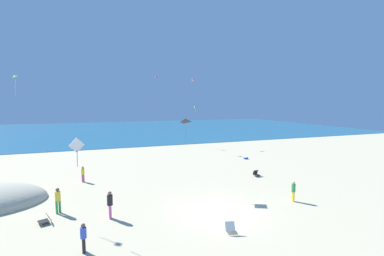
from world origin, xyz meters
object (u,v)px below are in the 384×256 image
at_px(person_0, 293,190).
at_px(person_3, 83,236).
at_px(kite_lime, 15,77).
at_px(kite_black, 185,120).
at_px(person_1, 110,203).
at_px(kite_white, 77,146).
at_px(beach_chair_far_right, 256,174).
at_px(person_4, 83,173).
at_px(kite_pink, 193,79).
at_px(cooler_box, 246,158).
at_px(beach_chair_near_camera, 229,227).
at_px(beach_chair_mid_beach, 46,220).
at_px(person_2, 58,199).
at_px(kite_magenta, 156,77).
at_px(kite_green, 195,107).

xyz_separation_m(person_0, person_3, (-13.66, -1.77, -0.02)).
bearing_deg(kite_lime, kite_black, -5.43).
distance_m(person_1, kite_white, 4.14).
bearing_deg(beach_chair_far_right, person_4, -107.95).
bearing_deg(person_0, kite_lime, 173.48).
bearing_deg(kite_lime, kite_pink, 45.60).
distance_m(cooler_box, person_1, 20.66).
height_order(beach_chair_far_right, kite_white, kite_white).
height_order(beach_chair_near_camera, kite_lime, kite_lime).
bearing_deg(person_0, cooler_box, 83.81).
bearing_deg(kite_lime, person_4, 47.12).
bearing_deg(kite_black, kite_lime, 174.57).
relative_size(beach_chair_mid_beach, person_2, 0.49).
height_order(kite_pink, kite_lime, kite_pink).
xyz_separation_m(person_3, kite_lime, (-4.25, 7.89, 7.88)).
height_order(person_0, kite_white, kite_white).
bearing_deg(kite_magenta, kite_black, -97.39).
height_order(beach_chair_mid_beach, person_3, person_3).
distance_m(person_1, kite_magenta, 31.81).
height_order(kite_lime, kite_green, kite_lime).
distance_m(person_1, person_3, 3.62).
height_order(beach_chair_mid_beach, person_0, person_0).
bearing_deg(kite_magenta, person_0, -84.15).
relative_size(beach_chair_far_right, person_2, 0.38).
xyz_separation_m(person_1, kite_white, (-1.63, -0.92, 3.69)).
relative_size(beach_chair_mid_beach, kite_black, 0.46).
relative_size(person_2, kite_white, 1.04).
bearing_deg(cooler_box, person_4, -169.76).
bearing_deg(beach_chair_far_right, kite_white, -73.65).
relative_size(beach_chair_mid_beach, person_0, 0.56).
bearing_deg(person_3, beach_chair_mid_beach, -52.35).
bearing_deg(kite_black, beach_chair_far_right, 10.00).
relative_size(person_2, person_4, 1.17).
relative_size(person_2, kite_lime, 1.16).
bearing_deg(beach_chair_near_camera, person_1, 67.90).
relative_size(person_2, kite_green, 1.66).
distance_m(cooler_box, kite_magenta, 21.55).
height_order(cooler_box, person_1, person_1).
xyz_separation_m(beach_chair_far_right, person_3, (-14.90, -8.13, 0.56)).
distance_m(beach_chair_mid_beach, kite_black, 11.28).
xyz_separation_m(cooler_box, kite_lime, (-22.45, -7.40, 8.57)).
relative_size(kite_black, kite_green, 1.76).
height_order(kite_magenta, kite_white, kite_magenta).
bearing_deg(cooler_box, beach_chair_near_camera, -124.43).
bearing_deg(kite_green, kite_magenta, 110.40).
distance_m(person_0, kite_white, 14.48).
xyz_separation_m(person_0, person_2, (-15.36, 3.51, 0.12)).
xyz_separation_m(beach_chair_far_right, person_4, (-15.42, 3.78, 0.56)).
distance_m(cooler_box, kite_white, 22.96).
bearing_deg(person_4, person_3, 136.72).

